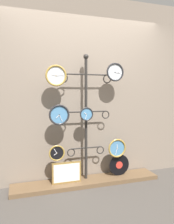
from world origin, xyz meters
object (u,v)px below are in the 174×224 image
(clock_middle_center, at_px, (86,114))
(clock_bottom_left, at_px, (57,153))
(clock_bottom_right, at_px, (117,148))
(vinyl_record, at_px, (119,165))
(clock_middle_left, at_px, (59,115))
(display_stand, at_px, (86,138))
(clock_top_left, at_px, (56,76))
(picture_frame, at_px, (67,173))
(clock_top_right, at_px, (115,72))

(clock_middle_center, height_order, clock_bottom_left, clock_middle_center)
(clock_bottom_right, bearing_deg, vinyl_record, 32.53)
(clock_middle_left, bearing_deg, display_stand, 11.89)
(clock_bottom_left, bearing_deg, clock_top_left, 61.48)
(clock_middle_left, relative_size, picture_frame, 0.69)
(clock_middle_center, distance_m, clock_bottom_right, 0.73)
(picture_frame, bearing_deg, clock_top_right, 0.53)
(clock_bottom_right, bearing_deg, display_stand, 169.21)
(clock_middle_left, distance_m, clock_bottom_right, 1.03)
(clock_top_right, height_order, clock_middle_center, clock_top_right)
(clock_middle_left, xyz_separation_m, vinyl_record, (0.94, 0.04, -0.82))
(picture_frame, bearing_deg, display_stand, 15.55)
(clock_middle_left, bearing_deg, vinyl_record, 2.18)
(display_stand, height_order, vinyl_record, display_stand)
(clock_top_left, bearing_deg, vinyl_record, 1.96)
(clock_top_left, relative_size, clock_bottom_left, 1.29)
(display_stand, height_order, clock_middle_center, display_stand)
(clock_top_left, distance_m, clock_middle_center, 0.69)
(display_stand, distance_m, clock_bottom_left, 0.49)
(display_stand, relative_size, vinyl_record, 5.72)
(vinyl_record, bearing_deg, display_stand, 174.42)
(clock_middle_center, bearing_deg, clock_top_left, 178.23)
(display_stand, bearing_deg, vinyl_record, -5.58)
(clock_top_right, relative_size, vinyl_record, 0.82)
(clock_middle_center, distance_m, clock_bottom_left, 0.69)
(clock_top_left, distance_m, vinyl_record, 1.67)
(clock_top_right, height_order, clock_middle_left, clock_top_right)
(clock_bottom_right, bearing_deg, clock_middle_center, -178.95)
(clock_middle_left, xyz_separation_m, clock_bottom_left, (-0.04, -0.00, -0.53))
(clock_bottom_right, height_order, picture_frame, clock_bottom_right)
(clock_top_left, relative_size, vinyl_record, 0.87)
(display_stand, xyz_separation_m, vinyl_record, (0.53, -0.05, -0.45))
(clock_bottom_right, xyz_separation_m, picture_frame, (-0.79, 0.00, -0.30))
(picture_frame, bearing_deg, clock_bottom_right, -0.08)
(clock_middle_left, height_order, clock_bottom_left, clock_middle_left)
(clock_bottom_left, height_order, vinyl_record, clock_bottom_left)
(clock_top_right, height_order, clock_bottom_left, clock_top_right)
(clock_middle_left, xyz_separation_m, picture_frame, (0.10, -0.00, -0.83))
(clock_top_left, xyz_separation_m, clock_middle_center, (0.43, -0.01, -0.54))
(clock_middle_left, xyz_separation_m, clock_middle_center, (0.39, -0.01, -0.00))
(clock_top_right, xyz_separation_m, clock_bottom_left, (-0.88, -0.01, -1.14))
(clock_bottom_left, height_order, picture_frame, clock_bottom_left)
(clock_middle_center, distance_m, vinyl_record, 0.99)
(display_stand, relative_size, clock_bottom_left, 8.48)
(clock_top_left, height_order, clock_bottom_right, clock_top_left)
(clock_top_left, xyz_separation_m, picture_frame, (0.14, -0.00, -1.37))
(clock_bottom_left, xyz_separation_m, vinyl_record, (0.98, 0.04, -0.28))
(clock_top_right, height_order, picture_frame, clock_top_right)
(clock_top_left, relative_size, clock_top_right, 1.07)
(clock_bottom_left, distance_m, vinyl_record, 1.02)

